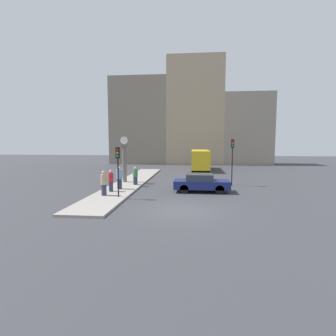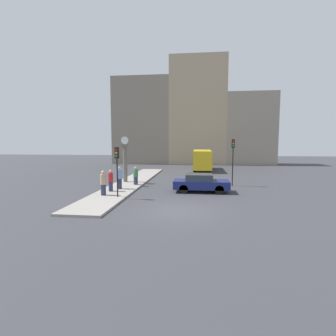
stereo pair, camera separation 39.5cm
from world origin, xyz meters
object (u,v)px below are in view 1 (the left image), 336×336
Objects in this scene: pedestrian_blue_stripe at (119,178)px; sedan_car at (201,183)px; bus_distant at (200,159)px; street_clock at (124,161)px; traffic_light_near at (118,161)px; pedestrian_red_top at (111,181)px; pedestrian_green_hoodie at (135,176)px; traffic_light_far at (232,153)px; pedestrian_tan_coat at (104,183)px.

sedan_car is at bearing 1.17° from pedestrian_blue_stripe.
bus_distant is 14.20m from street_clock.
sedan_car is at bearing 28.54° from traffic_light_near.
traffic_light_near is 2.75m from pedestrian_red_top.
street_clock reaches higher than pedestrian_blue_stripe.
pedestrian_green_hoodie is (-5.71, 2.08, 0.18)m from sedan_car.
traffic_light_far is 10.79m from pedestrian_red_top.
street_clock is (-9.88, 0.42, -0.79)m from traffic_light_far.
traffic_light_far is at bearing 36.32° from traffic_light_near.
pedestrian_red_top is at bearing 121.10° from traffic_light_near.
pedestrian_tan_coat is at bearing 161.67° from traffic_light_near.
sedan_car is 2.60× the size of pedestrian_red_top.
traffic_light_near reaches higher than bus_distant.
street_clock is at bearing 101.46° from traffic_light_near.
bus_distant is at bearing 68.73° from pedestrian_tan_coat.
pedestrian_red_top is at bearing -108.16° from pedestrian_blue_stripe.
pedestrian_green_hoodie is 2.35m from pedestrian_blue_stripe.
pedestrian_green_hoodie is (1.37, -1.50, -1.25)m from street_clock.
traffic_light_far is (2.51, -12.55, 1.38)m from bus_distant.
pedestrian_tan_coat is (-7.18, -18.43, -0.56)m from bus_distant.
pedestrian_tan_coat is at bearing -88.21° from street_clock.
traffic_light_far is 2.32× the size of pedestrian_blue_stripe.
pedestrian_blue_stripe is at bearing -113.23° from bus_distant.
pedestrian_red_top is 1.04× the size of pedestrian_green_hoodie.
pedestrian_blue_stripe is (-0.78, 2.98, -1.58)m from traffic_light_near.
traffic_light_near is at bearing -151.46° from sedan_car.
pedestrian_blue_stripe is at bearing -81.21° from street_clock.
sedan_car is 6.51m from pedestrian_blue_stripe.
sedan_car is 2.40× the size of pedestrian_blue_stripe.
traffic_light_near reaches higher than pedestrian_red_top.
traffic_light_near is at bearing -90.10° from pedestrian_green_hoodie.
bus_distant reaches higher than pedestrian_blue_stripe.
traffic_light_near is at bearing -58.90° from pedestrian_red_top.
traffic_light_far is at bearing -78.69° from bus_distant.
pedestrian_blue_stripe is (0.57, -3.71, -1.14)m from street_clock.
traffic_light_far reaches higher than pedestrian_green_hoodie.
pedestrian_blue_stripe reaches higher than pedestrian_green_hoodie.
pedestrian_green_hoodie is at bearing 159.96° from sedan_car.
bus_distant reaches higher than pedestrian_tan_coat.
traffic_light_near is 3.46m from pedestrian_blue_stripe.
pedestrian_blue_stripe is at bearing -109.66° from pedestrian_green_hoodie.
traffic_light_near is (-5.72, -3.11, 1.87)m from sedan_car.
pedestrian_green_hoodie is (0.01, 5.19, -1.68)m from traffic_light_near.
traffic_light_near is 10.59m from traffic_light_far.
traffic_light_near is 1.95× the size of pedestrian_tan_coat.
street_clock is (-7.08, 3.58, 1.43)m from sedan_car.
pedestrian_green_hoodie is at bearing -172.81° from traffic_light_far.
street_clock reaches higher than pedestrian_green_hoodie.
pedestrian_red_top is 0.92× the size of pedestrian_blue_stripe.
pedestrian_blue_stripe is (-6.50, -0.13, 0.29)m from sedan_car.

